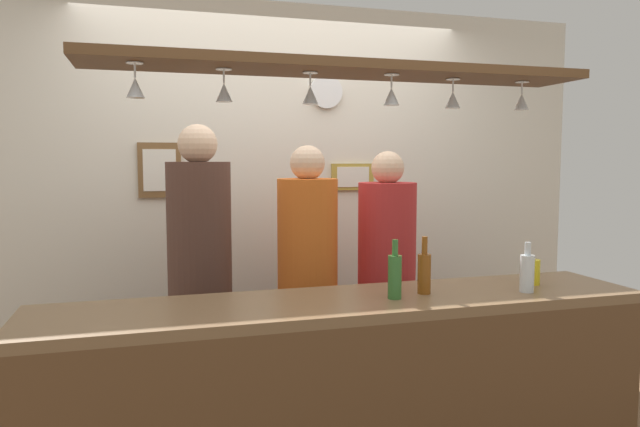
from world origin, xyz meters
TOP-DOWN VIEW (x-y plane):
  - back_wall at (0.00, 1.10)m, footprint 4.40×0.06m
  - bar_counter at (0.00, -0.50)m, footprint 2.70×0.55m
  - overhead_glass_rack at (0.00, -0.30)m, footprint 2.20×0.36m
  - hanging_wineglass_far_left at (-0.87, -0.36)m, footprint 0.07×0.07m
  - hanging_wineglass_left at (-0.52, -0.30)m, footprint 0.07×0.07m
  - hanging_wineglass_center_left at (-0.16, -0.31)m, footprint 0.07×0.07m
  - hanging_wineglass_center at (0.19, -0.35)m, footprint 0.07×0.07m
  - hanging_wineglass_center_right at (0.51, -0.30)m, footprint 0.07×0.07m
  - hanging_wineglass_right at (0.87, -0.30)m, footprint 0.07×0.07m
  - person_left_brown_shirt at (-0.57, 0.44)m, footprint 0.34×0.34m
  - person_middle_orange_shirt at (0.03, 0.44)m, footprint 0.34×0.34m
  - person_right_red_shirt at (0.51, 0.44)m, footprint 0.34×0.34m
  - bottle_beer_green_import at (0.19, -0.40)m, footprint 0.06×0.06m
  - bottle_beer_amber_tall at (0.36, -0.35)m, footprint 0.06×0.06m
  - bottle_soda_clear at (0.82, -0.45)m, footprint 0.06×0.06m
  - drink_can at (0.95, -0.32)m, footprint 0.07×0.07m
  - picture_frame_lower_pair at (0.51, 1.06)m, footprint 0.30×0.02m
  - picture_frame_caricature at (-0.76, 1.06)m, footprint 0.26×0.02m
  - wall_clock at (0.32, 1.05)m, footprint 0.22×0.03m

SIDE VIEW (x-z plane):
  - bar_counter at x=0.00m, z-range 0.18..1.16m
  - person_right_red_shirt at x=0.51m, z-range 0.17..1.80m
  - person_middle_orange_shirt at x=0.03m, z-range 0.17..1.84m
  - drink_can at x=0.95m, z-range 0.98..1.10m
  - bottle_soda_clear at x=0.82m, z-range 0.96..1.19m
  - person_left_brown_shirt at x=-0.57m, z-range 0.19..1.96m
  - bottle_beer_amber_tall at x=0.36m, z-range 0.95..1.21m
  - bottle_beer_green_import at x=0.19m, z-range 0.95..1.21m
  - back_wall at x=0.00m, z-range 0.00..2.60m
  - picture_frame_lower_pair at x=0.51m, z-range 1.38..1.56m
  - picture_frame_caricature at x=-0.76m, z-range 1.35..1.69m
  - hanging_wineglass_far_left at x=-0.87m, z-range 1.79..1.93m
  - hanging_wineglass_left at x=-0.52m, z-range 1.79..1.93m
  - hanging_wineglass_center_left at x=-0.16m, z-range 1.79..1.93m
  - hanging_wineglass_center at x=0.19m, z-range 1.79..1.93m
  - hanging_wineglass_center_right at x=0.51m, z-range 1.79..1.93m
  - hanging_wineglass_right at x=0.87m, z-range 1.79..1.93m
  - overhead_glass_rack at x=0.00m, z-range 1.95..1.99m
  - wall_clock at x=0.32m, z-range 1.92..2.14m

